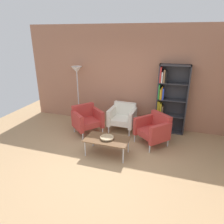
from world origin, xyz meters
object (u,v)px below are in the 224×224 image
Objects in this scene: bookshelf_tall at (169,99)px; decorative_bowl at (107,137)px; armchair_corner_red at (123,117)px; armchair_by_bookshelf at (154,129)px; armchair_near_window at (87,119)px; floor_lamp_torchiere at (77,76)px; coffee_table_low at (107,140)px.

decorative_bowl is (-1.21, -1.71, -0.51)m from bookshelf_tall.
armchair_corner_red is at bearing 89.95° from decorative_bowl.
bookshelf_tall reaches higher than armchair_by_bookshelf.
armchair_by_bookshelf is (1.86, -0.06, 0.00)m from armchair_near_window.
floor_lamp_torchiere reaches higher than armchair_near_window.
armchair_near_window is 0.55× the size of floor_lamp_torchiere.
armchair_corner_red is at bearing -22.77° from armchair_near_window.
decorative_bowl is at bearing -93.58° from coffee_table_low.
coffee_table_low is 2.43m from floor_lamp_torchiere.
armchair_near_window is at bearing -49.85° from floor_lamp_torchiere.
armchair_by_bookshelf is (-0.26, -0.87, -0.53)m from bookshelf_tall.
coffee_table_low is at bearing -94.59° from armchair_near_window.
floor_lamp_torchiere is (-1.50, 1.59, 1.08)m from coffee_table_low.
coffee_table_low is at bearing -46.71° from floor_lamp_torchiere.
bookshelf_tall is at bearing 54.75° from decorative_bowl.
decorative_bowl is 0.41× the size of armchair_corner_red.
armchair_near_window is (-0.91, -0.47, 0.00)m from armchair_corner_red.
decorative_bowl is (-0.00, -0.00, 0.07)m from coffee_table_low.
bookshelf_tall is 2.17m from coffee_table_low.
floor_lamp_torchiere is (-0.59, 0.69, 1.03)m from armchair_near_window.
bookshelf_tall reaches higher than decorative_bowl.
armchair_corner_red and armchair_by_bookshelf have the same top height.
floor_lamp_torchiere is at bearing -177.50° from bookshelf_tall.
coffee_table_low is at bearing 86.42° from decorative_bowl.
coffee_table_low is 1.05× the size of armchair_near_window.
bookshelf_tall is 2.75m from floor_lamp_torchiere.
bookshelf_tall is 1.36m from armchair_corner_red.
armchair_near_window is at bearing -159.01° from bookshelf_tall.
armchair_by_bookshelf is (0.95, 0.83, 0.05)m from coffee_table_low.
armchair_by_bookshelf is 0.55× the size of floor_lamp_torchiere.
bookshelf_tall reaches higher than armchair_corner_red.
armchair_corner_red reaches higher than coffee_table_low.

